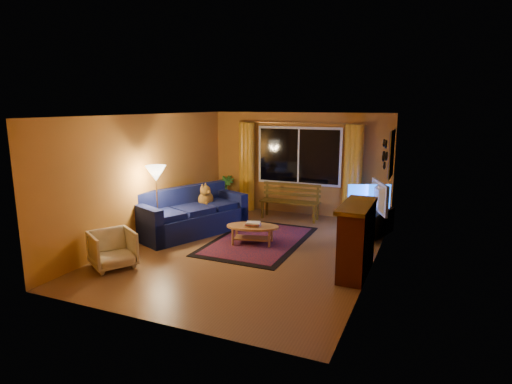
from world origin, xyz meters
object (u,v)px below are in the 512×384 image
at_px(armchair, 112,247).
at_px(floor_lamp, 157,204).
at_px(sofa, 192,212).
at_px(coffee_table, 253,235).
at_px(bench, 290,210).
at_px(tv_console, 373,224).

bearing_deg(armchair, floor_lamp, 36.03).
bearing_deg(sofa, coffee_table, 16.84).
height_order(sofa, floor_lamp, floor_lamp).
relative_size(bench, tv_console, 1.13).
distance_m(bench, tv_console, 2.10).
xyz_separation_m(floor_lamp, coffee_table, (1.78, 0.59, -0.58)).
relative_size(armchair, coffee_table, 0.67).
bearing_deg(bench, armchair, -115.26).
distance_m(bench, coffee_table, 2.06).
height_order(bench, tv_console, tv_console).
xyz_separation_m(coffee_table, tv_console, (2.08, 1.47, 0.07)).
distance_m(sofa, floor_lamp, 0.87).
bearing_deg(bench, floor_lamp, -127.18).
height_order(bench, coffee_table, bench).
xyz_separation_m(bench, sofa, (-1.54, -1.89, 0.26)).
bearing_deg(armchair, tv_console, -15.48).
bearing_deg(bench, coffee_table, -94.09).
xyz_separation_m(floor_lamp, tv_console, (3.86, 2.06, -0.51)).
xyz_separation_m(armchair, floor_lamp, (-0.12, 1.44, 0.42)).
bearing_deg(tv_console, sofa, -143.40).
xyz_separation_m(sofa, floor_lamp, (-0.30, -0.76, 0.30)).
height_order(bench, armchair, armchair).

